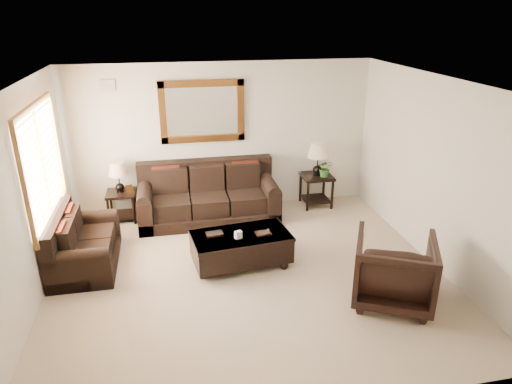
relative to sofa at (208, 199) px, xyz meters
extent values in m
cube|color=gray|center=(0.35, -2.02, -0.36)|extent=(5.50, 5.00, 0.01)
cube|color=white|center=(0.35, -2.02, 2.34)|extent=(5.50, 5.00, 0.01)
cube|color=beige|center=(0.35, 0.48, 0.99)|extent=(5.50, 0.01, 2.70)
cube|color=beige|center=(0.35, -4.52, 0.99)|extent=(5.50, 0.01, 2.70)
cube|color=beige|center=(-2.40, -2.02, 0.99)|extent=(0.01, 5.00, 2.70)
cube|color=beige|center=(3.10, -2.02, 0.99)|extent=(0.01, 5.00, 2.70)
cube|color=white|center=(-2.39, -1.12, 1.19)|extent=(0.01, 1.80, 1.50)
cube|color=brown|center=(-2.35, -1.12, 1.98)|extent=(0.06, 1.96, 0.08)
cube|color=brown|center=(-2.35, -1.12, 0.40)|extent=(0.06, 1.96, 0.08)
cube|color=brown|center=(-2.35, -2.06, 1.19)|extent=(0.06, 0.08, 1.50)
cube|color=brown|center=(-2.35, -0.18, 1.19)|extent=(0.06, 0.08, 1.50)
cube|color=brown|center=(-2.35, -1.12, 1.19)|extent=(0.05, 0.05, 1.50)
cube|color=#47230E|center=(0.00, 0.45, 1.49)|extent=(1.50, 0.06, 1.10)
cube|color=white|center=(0.00, 0.46, 1.49)|extent=(1.26, 0.01, 0.86)
cube|color=#999999|center=(-1.55, 0.46, 1.99)|extent=(0.25, 0.02, 0.18)
cube|color=black|center=(0.00, -0.07, -0.26)|extent=(2.44, 1.06, 0.20)
cube|color=black|center=(0.00, 0.34, 0.39)|extent=(2.44, 0.24, 0.50)
cube|color=black|center=(-0.65, -0.09, -0.01)|extent=(0.63, 0.87, 0.30)
cube|color=black|center=(0.00, -0.09, -0.01)|extent=(0.63, 0.87, 0.30)
cube|color=black|center=(0.65, -0.09, -0.01)|extent=(0.63, 0.87, 0.30)
cube|color=black|center=(-1.10, -0.07, -0.07)|extent=(0.24, 1.06, 0.59)
cylinder|color=black|center=(-1.10, -0.07, 0.23)|extent=(0.24, 1.03, 0.24)
cube|color=black|center=(1.10, -0.07, -0.07)|extent=(0.24, 1.06, 0.59)
cylinder|color=black|center=(1.10, -0.07, 0.23)|extent=(0.24, 1.03, 0.24)
cube|color=maroon|center=(-0.71, 0.13, 0.38)|extent=(0.47, 0.21, 0.48)
cube|color=maroon|center=(0.71, 0.13, 0.38)|extent=(0.47, 0.21, 0.48)
cube|color=black|center=(-1.94, -1.31, -0.28)|extent=(0.88, 1.48, 0.17)
cube|color=black|center=(-2.28, -1.31, 0.26)|extent=(0.20, 1.48, 0.42)
cube|color=black|center=(-1.92, -1.58, -0.07)|extent=(0.72, 0.52, 0.25)
cube|color=black|center=(-1.92, -1.04, -0.07)|extent=(0.72, 0.52, 0.25)
cube|color=black|center=(-1.94, -1.95, -0.12)|extent=(0.88, 0.20, 0.49)
cylinder|color=black|center=(-1.94, -1.95, 0.13)|extent=(0.86, 0.20, 0.20)
cube|color=black|center=(-1.94, -0.67, -0.12)|extent=(0.88, 0.20, 0.49)
cylinder|color=black|center=(-1.94, -0.67, 0.13)|extent=(0.86, 0.20, 0.20)
cube|color=maroon|center=(-2.11, -1.63, 0.26)|extent=(0.17, 0.39, 0.40)
cube|color=maroon|center=(-2.11, -1.00, 0.26)|extent=(0.17, 0.39, 0.40)
cube|color=black|center=(-1.52, 0.19, 0.16)|extent=(0.50, 0.50, 0.05)
cube|color=black|center=(-1.52, 0.19, -0.25)|extent=(0.42, 0.42, 0.03)
cylinder|color=black|center=(-1.73, -0.02, -0.12)|extent=(0.05, 0.05, 0.50)
cylinder|color=black|center=(-1.31, -0.02, -0.12)|extent=(0.05, 0.05, 0.50)
cylinder|color=black|center=(-1.73, 0.40, -0.12)|extent=(0.05, 0.05, 0.50)
cylinder|color=black|center=(-1.31, 0.40, -0.12)|extent=(0.05, 0.05, 0.50)
sphere|color=black|center=(-1.52, 0.19, 0.27)|extent=(0.15, 0.15, 0.15)
cylinder|color=black|center=(-1.52, 0.19, 0.43)|extent=(0.02, 0.02, 0.32)
cone|color=#CEAD89|center=(-1.52, 0.19, 0.61)|extent=(0.34, 0.34, 0.23)
cube|color=#47230E|center=(-1.36, 0.10, 0.25)|extent=(0.14, 0.09, 0.15)
cube|color=black|center=(2.09, 0.16, 0.22)|extent=(0.56, 0.56, 0.05)
cube|color=black|center=(2.09, 0.16, -0.24)|extent=(0.48, 0.48, 0.03)
cylinder|color=black|center=(1.85, -0.08, -0.08)|extent=(0.05, 0.05, 0.56)
cylinder|color=black|center=(2.33, -0.08, -0.08)|extent=(0.05, 0.05, 0.56)
cylinder|color=black|center=(1.85, 0.40, -0.08)|extent=(0.05, 0.05, 0.56)
cylinder|color=black|center=(2.33, 0.40, -0.08)|extent=(0.05, 0.05, 0.56)
sphere|color=black|center=(2.09, 0.16, 0.35)|extent=(0.17, 0.17, 0.17)
cylinder|color=black|center=(2.09, 0.16, 0.54)|extent=(0.02, 0.02, 0.37)
cone|color=#CEAD89|center=(2.09, 0.16, 0.74)|extent=(0.39, 0.39, 0.27)
sphere|color=black|center=(-0.28, -1.99, -0.31)|extent=(0.13, 0.13, 0.13)
sphere|color=black|center=(0.90, -1.99, -0.31)|extent=(0.13, 0.13, 0.13)
sphere|color=black|center=(-0.28, -1.45, -0.31)|extent=(0.13, 0.13, 0.13)
sphere|color=black|center=(0.90, -1.45, -0.31)|extent=(0.13, 0.13, 0.13)
cube|color=black|center=(0.31, -1.72, -0.08)|extent=(1.48, 0.91, 0.39)
cube|color=black|center=(0.31, -1.72, 0.10)|extent=(1.51, 0.93, 0.04)
cube|color=black|center=(-0.07, -1.66, 0.14)|extent=(0.25, 0.19, 0.03)
cube|color=black|center=(0.63, -1.77, 0.13)|extent=(0.23, 0.17, 0.03)
cube|color=white|center=(0.25, -1.82, 0.17)|extent=(0.11, 0.10, 0.11)
imported|color=black|center=(2.07, -3.01, 0.13)|extent=(1.27, 1.24, 0.99)
imported|color=#2C5B1F|center=(2.21, 0.06, 0.38)|extent=(0.41, 0.42, 0.26)
camera|label=1|loc=(-0.64, -7.57, 3.18)|focal=32.00mm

